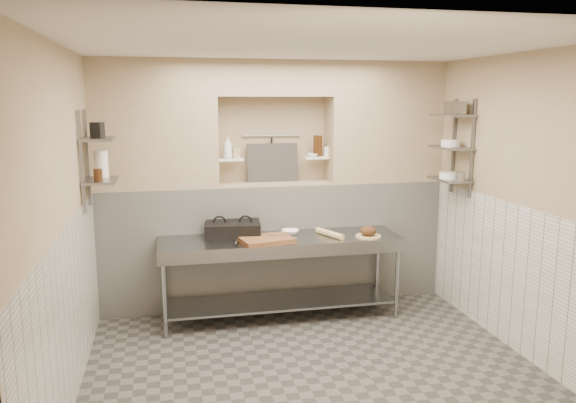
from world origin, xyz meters
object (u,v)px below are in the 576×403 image
object	(u,v)px
panini_press	(233,229)
bowl_alcove	(313,155)
prep_table	(281,261)
rolling_pin	(330,234)
cutting_board	(266,240)
bottle_soap	(228,147)
bread_loaf	(368,231)
mixing_bowl	(290,232)
jug_left	(101,164)

from	to	relation	value
panini_press	bowl_alcove	size ratio (longest dim) A/B	5.20
prep_table	rolling_pin	size ratio (longest dim) A/B	6.15
cutting_board	bowl_alcove	size ratio (longest dim) A/B	4.39
panini_press	rolling_pin	xyz separation A→B (m)	(1.03, -0.22, -0.05)
panini_press	rolling_pin	size ratio (longest dim) A/B	1.50
bottle_soap	bowl_alcove	size ratio (longest dim) A/B	2.13
cutting_board	bread_loaf	distance (m)	1.12
mixing_bowl	panini_press	bearing A→B (deg)	178.24
mixing_bowl	bread_loaf	world-z (taller)	bread_loaf
prep_table	bowl_alcove	size ratio (longest dim) A/B	21.41
prep_table	cutting_board	distance (m)	0.36
rolling_pin	bread_loaf	xyz separation A→B (m)	(0.40, -0.11, 0.04)
rolling_pin	jug_left	distance (m)	2.47
bread_loaf	bottle_soap	xyz separation A→B (m)	(-1.43, 0.68, 0.87)
rolling_pin	bread_loaf	size ratio (longest dim) A/B	2.38
bowl_alcove	bread_loaf	bearing A→B (deg)	-58.19
mixing_bowl	jug_left	world-z (taller)	jug_left
prep_table	bottle_soap	bearing A→B (deg)	132.91
rolling_pin	bowl_alcove	bearing A→B (deg)	93.68
panini_press	rolling_pin	world-z (taller)	panini_press
prep_table	bottle_soap	distance (m)	1.40
mixing_bowl	bread_loaf	distance (m)	0.86
prep_table	cutting_board	world-z (taller)	cutting_board
mixing_bowl	rolling_pin	xyz separation A→B (m)	(0.39, -0.20, 0.01)
cutting_board	bottle_soap	size ratio (longest dim) A/B	2.06
prep_table	bread_loaf	bearing A→B (deg)	-9.08
rolling_pin	panini_press	bearing A→B (deg)	167.96
panini_press	bread_loaf	xyz separation A→B (m)	(1.43, -0.33, -0.01)
panini_press	cutting_board	xyz separation A→B (m)	(0.32, -0.31, -0.06)
bread_loaf	bowl_alcove	world-z (taller)	bowl_alcove
bowl_alcove	jug_left	distance (m)	2.36
bowl_alcove	jug_left	world-z (taller)	jug_left
panini_press	jug_left	world-z (taller)	jug_left
bottle_soap	jug_left	distance (m)	1.41
panini_press	rolling_pin	distance (m)	1.06
panini_press	bread_loaf	bearing A→B (deg)	-6.39
jug_left	bottle_soap	bearing A→B (deg)	21.33
cutting_board	mixing_bowl	world-z (taller)	cutting_board
mixing_bowl	bottle_soap	xyz separation A→B (m)	(-0.63, 0.37, 0.92)
cutting_board	mixing_bowl	xyz separation A→B (m)	(0.32, 0.29, -0.00)
rolling_pin	jug_left	world-z (taller)	jug_left
rolling_pin	bottle_soap	world-z (taller)	bottle_soap
cutting_board	bread_loaf	world-z (taller)	bread_loaf
cutting_board	bottle_soap	xyz separation A→B (m)	(-0.31, 0.66, 0.92)
mixing_bowl	bowl_alcove	distance (m)	0.97
prep_table	jug_left	size ratio (longest dim) A/B	9.94
panini_press	cutting_board	distance (m)	0.45
bowl_alcove	panini_press	bearing A→B (deg)	-158.75
prep_table	bread_loaf	xyz separation A→B (m)	(0.94, -0.15, 0.33)
bread_loaf	bowl_alcove	bearing A→B (deg)	121.81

